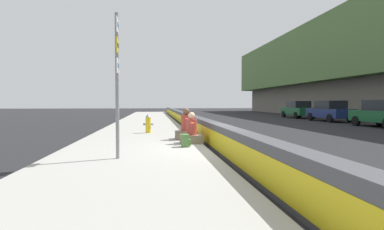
# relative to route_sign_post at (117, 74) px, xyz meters

# --- Properties ---
(ground_plane) EXTENTS (160.00, 160.00, 0.00)m
(ground_plane) POSITION_rel_route_sign_post_xyz_m (1.41, -2.98, -2.23)
(ground_plane) COLOR #232326
(ground_plane) RESTS_ON ground
(sidewalk_strip) EXTENTS (80.00, 4.40, 0.14)m
(sidewalk_strip) POSITION_rel_route_sign_post_xyz_m (1.41, -0.33, -2.16)
(sidewalk_strip) COLOR #A8A59E
(sidewalk_strip) RESTS_ON ground_plane
(jersey_barrier) EXTENTS (76.00, 0.45, 0.85)m
(jersey_barrier) POSITION_rel_route_sign_post_xyz_m (1.41, -2.97, -1.81)
(jersey_barrier) COLOR #47474C
(jersey_barrier) RESTS_ON ground_plane
(route_sign_post) EXTENTS (0.44, 0.09, 3.60)m
(route_sign_post) POSITION_rel_route_sign_post_xyz_m (0.00, 0.00, 0.00)
(route_sign_post) COLOR gray
(route_sign_post) RESTS_ON sidewalk_strip
(fire_hydrant) EXTENTS (0.26, 0.46, 0.88)m
(fire_hydrant) POSITION_rel_route_sign_post_xyz_m (6.70, -0.62, -1.65)
(fire_hydrant) COLOR gold
(fire_hydrant) RESTS_ON sidewalk_strip
(seated_person_foreground) EXTENTS (0.68, 0.78, 1.07)m
(seated_person_foreground) POSITION_rel_route_sign_post_xyz_m (2.74, -2.18, -1.76)
(seated_person_foreground) COLOR #706651
(seated_person_foreground) RESTS_ON sidewalk_strip
(seated_person_middle) EXTENTS (0.76, 0.86, 1.18)m
(seated_person_middle) POSITION_rel_route_sign_post_xyz_m (3.97, -2.12, -1.72)
(seated_person_middle) COLOR #706651
(seated_person_middle) RESTS_ON sidewalk_strip
(backpack) EXTENTS (0.32, 0.28, 0.40)m
(backpack) POSITION_rel_route_sign_post_xyz_m (1.87, -1.88, -1.90)
(backpack) COLOR #4C7A3D
(backpack) RESTS_ON sidewalk_strip
(parked_car_third) EXTENTS (4.50, 1.95, 1.71)m
(parked_car_third) POSITION_rel_route_sign_post_xyz_m (10.05, -15.13, -1.37)
(parked_car_third) COLOR #145128
(parked_car_third) RESTS_ON ground_plane
(parked_car_fourth) EXTENTS (4.55, 2.06, 1.71)m
(parked_car_fourth) POSITION_rel_route_sign_post_xyz_m (16.35, -15.24, -1.37)
(parked_car_fourth) COLOR navy
(parked_car_fourth) RESTS_ON ground_plane
(parked_car_midline) EXTENTS (4.51, 1.96, 1.71)m
(parked_car_midline) POSITION_rel_route_sign_post_xyz_m (22.29, -15.32, -1.37)
(parked_car_midline) COLOR #145128
(parked_car_midline) RESTS_ON ground_plane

